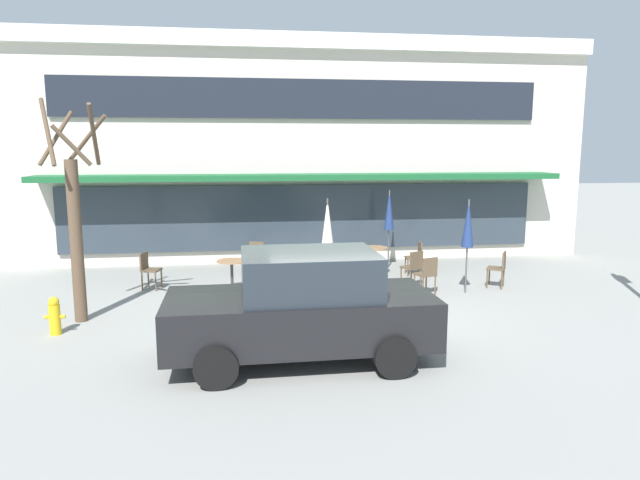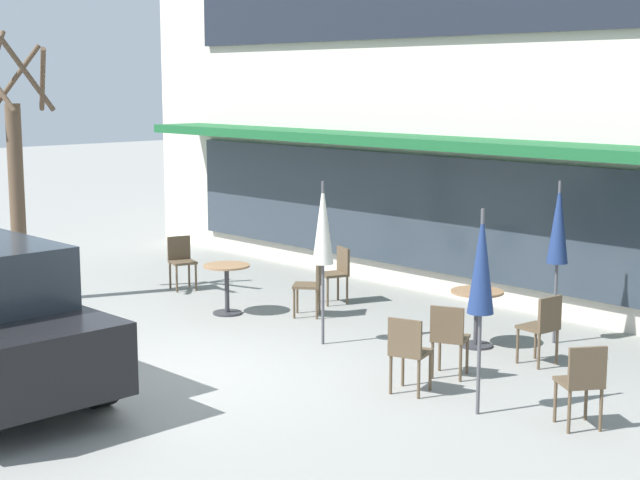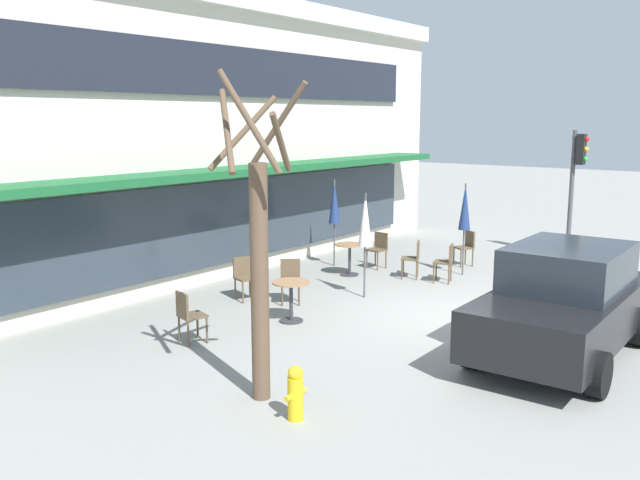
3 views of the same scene
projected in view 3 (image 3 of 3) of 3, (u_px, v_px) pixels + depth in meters
The scene contains 18 objects.
ground_plane at pixel (470, 321), 12.57m from camera, with size 80.00×80.00×0.00m, color gray.
building_facade at pixel (127, 134), 17.93m from camera, with size 17.36×9.10×6.59m.
cafe_table_near_wall at pixel (350, 254), 16.11m from camera, with size 0.70×0.70×0.76m.
cafe_table_streetside at pixel (291, 294), 12.42m from camera, with size 0.70×0.70×0.76m.
patio_umbrella_green_folded at pixel (334, 202), 16.94m from camera, with size 0.28×0.28×2.20m.
patio_umbrella_cream_folded at pixel (465, 207), 15.96m from camera, with size 0.28×0.28×2.20m.
patio_umbrella_corner_open at pixel (365, 221), 13.91m from camera, with size 0.28×0.28×2.20m.
cafe_chair_0 at pixel (378, 247), 16.91m from camera, with size 0.44×0.44×0.89m.
cafe_chair_1 at pixel (466, 245), 17.18m from camera, with size 0.55×0.55×0.89m.
cafe_chair_2 at pixel (188, 313), 11.20m from camera, with size 0.49×0.49×0.89m.
cafe_chair_3 at pixel (446, 260), 15.39m from camera, with size 0.51×0.51×0.89m.
cafe_chair_4 at pixel (413, 256), 15.80m from camera, with size 0.53×0.53×0.89m.
cafe_chair_5 at pixel (290, 278), 13.70m from camera, with size 0.56×0.56×0.89m.
cafe_chair_6 at pixel (244, 275), 13.93m from camera, with size 0.51×0.51×0.89m.
parked_sedan at pixel (564, 302), 10.56m from camera, with size 4.23×2.07×1.76m.
street_tree at pixel (259, 257), 8.77m from camera, with size 1.24×1.21×4.29m.
traffic_light_pole at pixel (576, 172), 17.88m from camera, with size 0.26×0.44×3.40m.
fire_hydrant at pixel (296, 393), 8.38m from camera, with size 0.36×0.20×0.71m.
Camera 3 is at (-11.32, -5.11, 3.71)m, focal length 38.00 mm.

